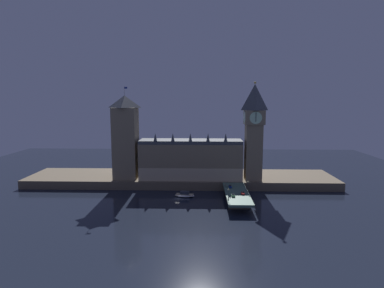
{
  "coord_description": "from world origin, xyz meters",
  "views": [
    {
      "loc": [
        14.64,
        -190.49,
        60.76
      ],
      "look_at": [
        8.54,
        20.0,
        31.41
      ],
      "focal_mm": 30.0,
      "sensor_mm": 36.0,
      "label": 1
    }
  ],
  "objects_px": {
    "car_southbound_lead": "(243,193)",
    "street_lamp_near": "(228,193)",
    "car_northbound_trail": "(233,195)",
    "pedestrian_far_rail": "(225,185)",
    "clock_tower": "(254,129)",
    "pedestrian_near_rail": "(229,198)",
    "boat_upstream": "(185,195)",
    "car_northbound_lead": "(230,186)",
    "street_lamp_mid": "(248,185)",
    "victoria_tower": "(126,137)",
    "pedestrian_mid_walk": "(246,189)"
  },
  "relations": [
    {
      "from": "street_lamp_mid",
      "to": "boat_upstream",
      "type": "relative_size",
      "value": 0.54
    },
    {
      "from": "car_northbound_trail",
      "to": "street_lamp_mid",
      "type": "height_order",
      "value": "street_lamp_mid"
    },
    {
      "from": "car_northbound_lead",
      "to": "street_lamp_mid",
      "type": "bearing_deg",
      "value": -49.22
    },
    {
      "from": "car_northbound_lead",
      "to": "pedestrian_far_rail",
      "type": "bearing_deg",
      "value": 154.12
    },
    {
      "from": "car_northbound_trail",
      "to": "car_southbound_lead",
      "type": "height_order",
      "value": "car_southbound_lead"
    },
    {
      "from": "car_northbound_lead",
      "to": "boat_upstream",
      "type": "bearing_deg",
      "value": -176.69
    },
    {
      "from": "street_lamp_near",
      "to": "car_southbound_lead",
      "type": "bearing_deg",
      "value": 49.53
    },
    {
      "from": "street_lamp_mid",
      "to": "boat_upstream",
      "type": "height_order",
      "value": "street_lamp_mid"
    },
    {
      "from": "car_northbound_trail",
      "to": "pedestrian_far_rail",
      "type": "bearing_deg",
      "value": 98.39
    },
    {
      "from": "clock_tower",
      "to": "street_lamp_near",
      "type": "xyz_separation_m",
      "value": [
        -20.8,
        -46.71,
        -31.18
      ]
    },
    {
      "from": "victoria_tower",
      "to": "car_northbound_trail",
      "type": "bearing_deg",
      "value": -30.93
    },
    {
      "from": "victoria_tower",
      "to": "car_northbound_lead",
      "type": "bearing_deg",
      "value": -18.3
    },
    {
      "from": "clock_tower",
      "to": "pedestrian_mid_walk",
      "type": "relative_size",
      "value": 39.75
    },
    {
      "from": "pedestrian_far_rail",
      "to": "street_lamp_mid",
      "type": "distance_m",
      "value": 18.01
    },
    {
      "from": "boat_upstream",
      "to": "pedestrian_near_rail",
      "type": "bearing_deg",
      "value": -41.83
    },
    {
      "from": "victoria_tower",
      "to": "street_lamp_near",
      "type": "height_order",
      "value": "victoria_tower"
    },
    {
      "from": "car_northbound_trail",
      "to": "street_lamp_near",
      "type": "bearing_deg",
      "value": -117.26
    },
    {
      "from": "car_northbound_lead",
      "to": "pedestrian_far_rail",
      "type": "distance_m",
      "value": 3.37
    },
    {
      "from": "pedestrian_far_rail",
      "to": "clock_tower",
      "type": "bearing_deg",
      "value": 43.73
    },
    {
      "from": "pedestrian_far_rail",
      "to": "pedestrian_mid_walk",
      "type": "bearing_deg",
      "value": -34.86
    },
    {
      "from": "car_southbound_lead",
      "to": "street_lamp_near",
      "type": "height_order",
      "value": "street_lamp_near"
    },
    {
      "from": "clock_tower",
      "to": "pedestrian_near_rail",
      "type": "bearing_deg",
      "value": -114.15
    },
    {
      "from": "street_lamp_near",
      "to": "car_northbound_lead",
      "type": "bearing_deg",
      "value": 82.41
    },
    {
      "from": "car_northbound_lead",
      "to": "street_lamp_mid",
      "type": "height_order",
      "value": "street_lamp_mid"
    },
    {
      "from": "car_southbound_lead",
      "to": "pedestrian_near_rail",
      "type": "relative_size",
      "value": 2.37
    },
    {
      "from": "car_northbound_trail",
      "to": "boat_upstream",
      "type": "height_order",
      "value": "car_northbound_trail"
    },
    {
      "from": "car_southbound_lead",
      "to": "street_lamp_near",
      "type": "bearing_deg",
      "value": -130.47
    },
    {
      "from": "street_lamp_mid",
      "to": "pedestrian_far_rail",
      "type": "bearing_deg",
      "value": 135.11
    },
    {
      "from": "car_southbound_lead",
      "to": "boat_upstream",
      "type": "height_order",
      "value": "car_southbound_lead"
    },
    {
      "from": "street_lamp_mid",
      "to": "car_southbound_lead",
      "type": "bearing_deg",
      "value": -133.62
    },
    {
      "from": "clock_tower",
      "to": "car_northbound_lead",
      "type": "height_order",
      "value": "clock_tower"
    },
    {
      "from": "clock_tower",
      "to": "victoria_tower",
      "type": "distance_m",
      "value": 88.62
    },
    {
      "from": "victoria_tower",
      "to": "pedestrian_near_rail",
      "type": "bearing_deg",
      "value": -35.23
    },
    {
      "from": "pedestrian_near_rail",
      "to": "pedestrian_far_rail",
      "type": "relative_size",
      "value": 0.95
    },
    {
      "from": "car_northbound_lead",
      "to": "pedestrian_near_rail",
      "type": "distance_m",
      "value": 24.71
    },
    {
      "from": "pedestrian_near_rail",
      "to": "street_lamp_mid",
      "type": "xyz_separation_m",
      "value": [
        12.52,
        13.53,
        3.52
      ]
    },
    {
      "from": "victoria_tower",
      "to": "street_lamp_mid",
      "type": "distance_m",
      "value": 90.92
    },
    {
      "from": "pedestrian_near_rail",
      "to": "pedestrian_mid_walk",
      "type": "bearing_deg",
      "value": 55.39
    },
    {
      "from": "pedestrian_near_rail",
      "to": "pedestrian_far_rail",
      "type": "bearing_deg",
      "value": 90.0
    },
    {
      "from": "car_southbound_lead",
      "to": "pedestrian_mid_walk",
      "type": "distance_m",
      "value": 8.21
    },
    {
      "from": "clock_tower",
      "to": "pedestrian_near_rail",
      "type": "height_order",
      "value": "clock_tower"
    },
    {
      "from": "victoria_tower",
      "to": "pedestrian_far_rail",
      "type": "distance_m",
      "value": 76.73
    },
    {
      "from": "car_southbound_lead",
      "to": "pedestrian_near_rail",
      "type": "distance_m",
      "value": 13.46
    },
    {
      "from": "pedestrian_far_rail",
      "to": "boat_upstream",
      "type": "bearing_deg",
      "value": -173.04
    },
    {
      "from": "pedestrian_far_rail",
      "to": "pedestrian_near_rail",
      "type": "bearing_deg",
      "value": -90.0
    },
    {
      "from": "car_northbound_lead",
      "to": "car_southbound_lead",
      "type": "relative_size",
      "value": 1.19
    },
    {
      "from": "victoria_tower",
      "to": "street_lamp_near",
      "type": "bearing_deg",
      "value": -36.06
    },
    {
      "from": "clock_tower",
      "to": "pedestrian_far_rail",
      "type": "height_order",
      "value": "clock_tower"
    },
    {
      "from": "car_northbound_lead",
      "to": "pedestrian_mid_walk",
      "type": "xyz_separation_m",
      "value": [
        9.09,
        -6.97,
        0.2
      ]
    },
    {
      "from": "pedestrian_far_rail",
      "to": "street_lamp_near",
      "type": "relative_size",
      "value": 0.26
    }
  ]
}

